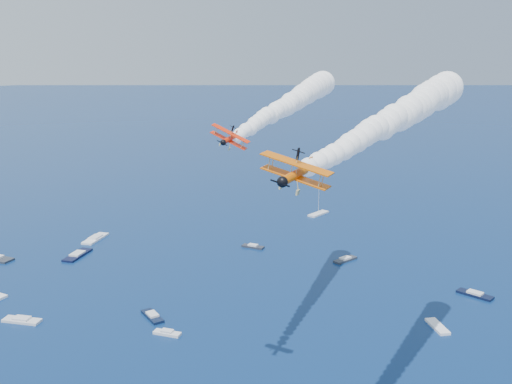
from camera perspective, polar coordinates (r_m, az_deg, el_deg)
biplane_lead at (r=108.25m, az=-2.52°, el=5.05°), size 10.12×10.83×7.53m
biplane_trail at (r=70.28m, az=3.87°, el=1.71°), size 10.72×12.09×7.54m
smoke_trail_lead at (r=141.06m, az=3.04°, el=8.31°), size 74.46×68.47×12.35m
smoke_trail_trail at (r=102.28m, az=13.12°, el=6.86°), size 73.89×53.34×12.35m
spectator_boats at (r=185.87m, az=-18.80°, el=-9.49°), size 236.43×159.78×0.70m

